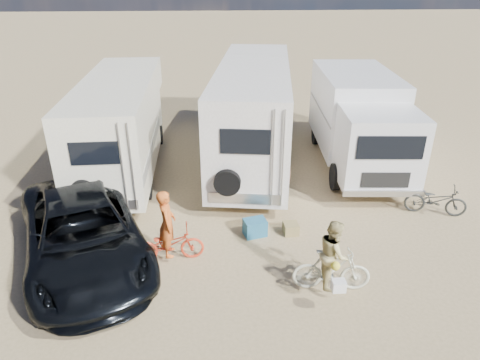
{
  "coord_description": "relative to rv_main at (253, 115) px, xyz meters",
  "views": [
    {
      "loc": [
        -1.18,
        -8.01,
        6.71
      ],
      "look_at": [
        -0.55,
        2.94,
        1.3
      ],
      "focal_mm": 32.54,
      "sensor_mm": 36.0,
      "label": 1
    }
  ],
  "objects": [
    {
      "name": "cooler",
      "position": [
        -0.37,
        -5.21,
        -1.55
      ],
      "size": [
        0.69,
        0.57,
        0.48
      ],
      "primitive_type": "cube",
      "rotation": [
        0.0,
        0.0,
        0.26
      ],
      "color": "#215D7F",
      "rests_on": "ground"
    },
    {
      "name": "crate",
      "position": [
        0.63,
        -5.19,
        -1.63
      ],
      "size": [
        0.42,
        0.42,
        0.32
      ],
      "primitive_type": "cube",
      "rotation": [
        0.0,
        0.0,
        0.07
      ],
      "color": "olive",
      "rests_on": "ground"
    },
    {
      "name": "box_truck",
      "position": [
        3.81,
        -0.61,
        -0.18
      ],
      "size": [
        3.0,
        7.07,
        3.22
      ],
      "primitive_type": null,
      "rotation": [
        0.0,
        0.0,
        -0.06
      ],
      "color": "silver",
      "rests_on": "ground"
    },
    {
      "name": "bike_woman",
      "position": [
        1.15,
        -7.55,
        -1.26
      ],
      "size": [
        1.81,
        0.68,
        1.06
      ],
      "primitive_type": "imported",
      "rotation": [
        0.0,
        0.0,
        1.47
      ],
      "color": "beige",
      "rests_on": "ground"
    },
    {
      "name": "dark_suv",
      "position": [
        -4.7,
        -6.12,
        -0.97
      ],
      "size": [
        4.67,
        6.45,
        1.63
      ],
      "primitive_type": "imported",
      "rotation": [
        0.0,
        0.0,
        0.37
      ],
      "color": "black",
      "rests_on": "ground"
    },
    {
      "name": "rv_main",
      "position": [
        0.0,
        0.0,
        0.0
      ],
      "size": [
        3.65,
        9.27,
        3.58
      ],
      "primitive_type": null,
      "rotation": [
        0.0,
        0.0,
        -0.13
      ],
      "color": "silver",
      "rests_on": "ground"
    },
    {
      "name": "bike_parked",
      "position": [
        5.1,
        -4.37,
        -1.33
      ],
      "size": [
        1.86,
        1.1,
        0.92
      ],
      "primitive_type": "imported",
      "rotation": [
        0.0,
        0.0,
        1.27
      ],
      "color": "#282B28",
      "rests_on": "ground"
    },
    {
      "name": "rider_woman",
      "position": [
        1.15,
        -7.55,
        -0.97
      ],
      "size": [
        0.7,
        0.86,
        1.64
      ],
      "primitive_type": "imported",
      "rotation": [
        0.0,
        0.0,
        1.47
      ],
      "color": "tan",
      "rests_on": "ground"
    },
    {
      "name": "rider_man",
      "position": [
        -2.63,
        -6.2,
        -0.9
      ],
      "size": [
        0.48,
        0.68,
        1.77
      ],
      "primitive_type": "imported",
      "rotation": [
        0.0,
        0.0,
        1.66
      ],
      "color": "#C7571F",
      "rests_on": "ground"
    },
    {
      "name": "rv_left",
      "position": [
        -4.72,
        -0.55,
        -0.16
      ],
      "size": [
        2.56,
        8.05,
        3.26
      ],
      "primitive_type": null,
      "rotation": [
        0.0,
        0.0,
        0.03
      ],
      "color": "beige",
      "rests_on": "ground"
    },
    {
      "name": "ground",
      "position": [
        -0.19,
        -7.31,
        -1.79
      ],
      "size": [
        140.0,
        140.0,
        0.0
      ],
      "primitive_type": "plane",
      "color": "tan",
      "rests_on": "ground"
    },
    {
      "name": "bike_man",
      "position": [
        -2.63,
        -6.2,
        -1.33
      ],
      "size": [
        1.8,
        0.77,
        0.92
      ],
      "primitive_type": "imported",
      "rotation": [
        0.0,
        0.0,
        1.66
      ],
      "color": "red",
      "rests_on": "ground"
    }
  ]
}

